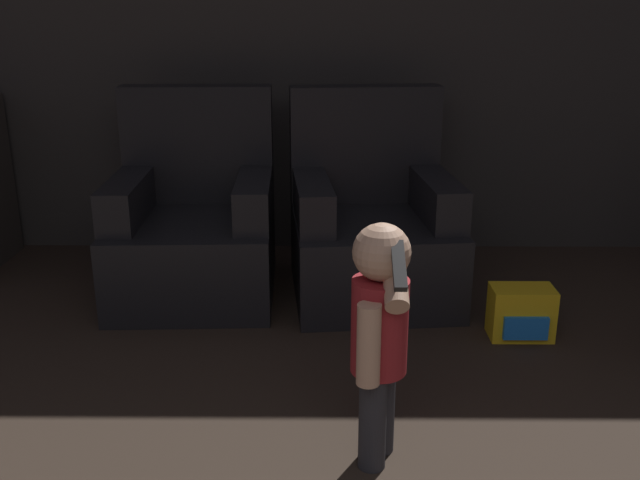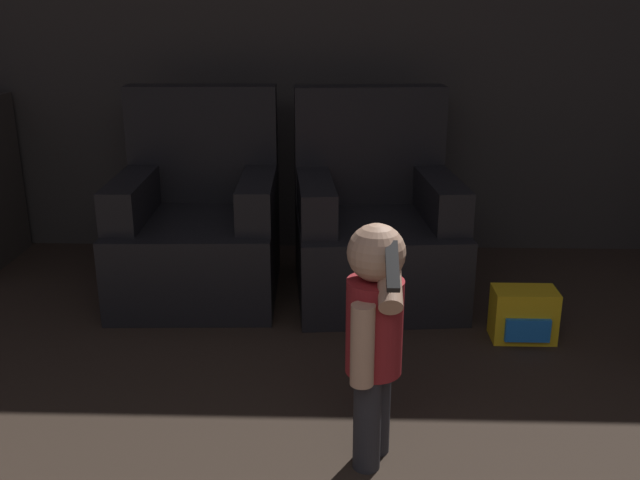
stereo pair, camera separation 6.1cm
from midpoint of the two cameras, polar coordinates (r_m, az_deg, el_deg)
The scene contains 5 objects.
wall_back at distance 4.07m, azimuth -0.91°, elevation 17.22°, with size 8.40×0.05×2.60m.
armchair_left at distance 3.59m, azimuth -10.43°, elevation 1.06°, with size 0.80×0.85×0.99m.
armchair_right at distance 3.54m, azimuth 3.61°, elevation 1.05°, with size 0.84×0.89×0.99m.
person_toddler at distance 2.16m, azimuth 3.99°, elevation -6.94°, with size 0.17×0.31×0.79m.
toy_backpack at distance 3.21m, azimuth 15.28°, elevation -5.66°, with size 0.27×0.18×0.23m.
Camera 1 is at (0.06, 0.43, 1.39)m, focal length 40.00 mm.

